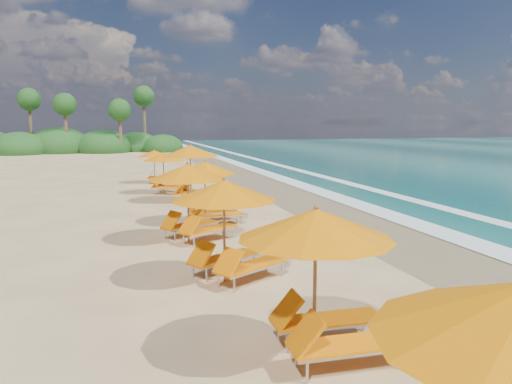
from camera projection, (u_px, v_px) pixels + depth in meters
ground at (256, 226)px, 16.72m from camera, size 160.00×160.00×0.00m
wet_sand at (360, 220)px, 17.81m from camera, size 4.00×160.00×0.01m
surf_foam at (423, 215)px, 18.55m from camera, size 4.00×160.00×0.01m
station_1 at (327, 272)px, 7.26m from camera, size 2.62×2.43×2.38m
station_2 at (230, 222)px, 10.89m from camera, size 3.17×3.17×2.37m
station_3 at (193, 196)px, 14.58m from camera, size 3.22×3.22×2.40m
station_4 at (210, 188)px, 17.13m from camera, size 2.54×2.38×2.26m
station_5 at (195, 169)px, 21.69m from camera, size 3.47×3.47×2.63m
station_6 at (167, 170)px, 24.37m from camera, size 2.78×2.78×2.11m
station_7 at (157, 164)px, 28.57m from camera, size 2.36×2.24×1.99m
treeline at (69, 144)px, 57.12m from camera, size 25.80×8.80×9.74m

